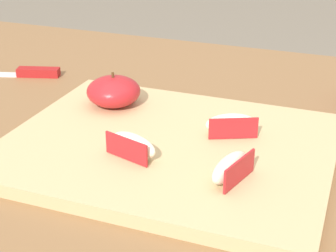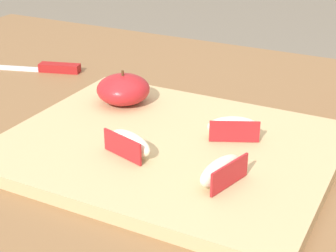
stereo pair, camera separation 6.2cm
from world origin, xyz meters
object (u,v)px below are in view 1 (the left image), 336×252
Objects in this scene: apple_wedge_near_knife at (132,145)px; paring_knife at (30,73)px; cutting_board at (168,147)px; apple_wedge_right at (231,168)px; apple_wedge_back at (232,125)px; apple_half_skin_up at (114,91)px.

apple_wedge_near_knife is 0.42× the size of paring_knife.
cutting_board is 0.11m from apple_wedge_right.
apple_wedge_back is 0.41× the size of paring_knife.
apple_half_skin_up reaches higher than apple_wedge_near_knife.
apple_wedge_back is (0.18, -0.03, -0.01)m from apple_half_skin_up.
apple_wedge_back reaches higher than paring_knife.
apple_wedge_near_knife is at bearing 175.21° from apple_wedge_right.
apple_wedge_right is at bearing -34.15° from apple_half_skin_up.
apple_wedge_near_knife is 1.00× the size of apple_wedge_right.
paring_knife is at bearing 150.11° from apple_wedge_right.
paring_knife is (-0.38, 0.13, -0.02)m from apple_wedge_back.
apple_half_skin_up is 0.18m from apple_wedge_back.
cutting_board is at bearing 147.20° from apple_wedge_right.
apple_half_skin_up is at bearing 145.85° from apple_wedge_right.
apple_wedge_back is at bearing 45.92° from apple_wedge_near_knife.
apple_wedge_back and apple_wedge_right have the same top height.
paring_knife is at bearing 161.09° from apple_wedge_back.
cutting_board is 0.14m from apple_half_skin_up.
cutting_board is 0.36m from paring_knife.
cutting_board is 0.08m from apple_wedge_back.
apple_wedge_back is 0.99× the size of apple_wedge_right.
apple_wedge_near_knife is 1.01× the size of apple_wedge_back.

